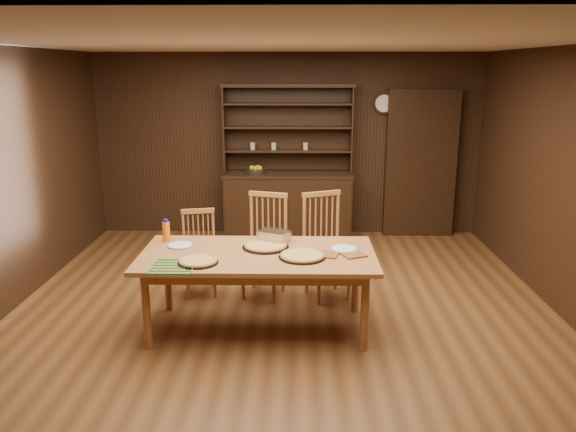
{
  "coord_description": "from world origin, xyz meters",
  "views": [
    {
      "loc": [
        0.14,
        -5.1,
        2.39
      ],
      "look_at": [
        0.04,
        0.4,
        0.93
      ],
      "focal_mm": 35.0,
      "sensor_mm": 36.0,
      "label": 1
    }
  ],
  "objects_px": {
    "china_hutch": "(288,197)",
    "dining_table": "(258,260)",
    "juice_bottle": "(166,231)",
    "chair_center": "(266,241)",
    "chair_right": "(325,241)",
    "chair_left": "(199,250)"
  },
  "relations": [
    {
      "from": "china_hutch",
      "to": "dining_table",
      "type": "relative_size",
      "value": 1.02
    },
    {
      "from": "dining_table",
      "to": "juice_bottle",
      "type": "distance_m",
      "value": 0.99
    },
    {
      "from": "chair_center",
      "to": "chair_right",
      "type": "height_order",
      "value": "chair_right"
    },
    {
      "from": "chair_center",
      "to": "chair_right",
      "type": "bearing_deg",
      "value": 13.78
    },
    {
      "from": "chair_center",
      "to": "juice_bottle",
      "type": "height_order",
      "value": "chair_center"
    },
    {
      "from": "dining_table",
      "to": "juice_bottle",
      "type": "height_order",
      "value": "juice_bottle"
    },
    {
      "from": "dining_table",
      "to": "chair_right",
      "type": "bearing_deg",
      "value": 52.73
    },
    {
      "from": "china_hutch",
      "to": "chair_center",
      "type": "distance_m",
      "value": 2.13
    },
    {
      "from": "chair_center",
      "to": "juice_bottle",
      "type": "relative_size",
      "value": 5.02
    },
    {
      "from": "china_hutch",
      "to": "chair_left",
      "type": "bearing_deg",
      "value": -113.56
    },
    {
      "from": "juice_bottle",
      "to": "chair_right",
      "type": "bearing_deg",
      "value": 18.07
    },
    {
      "from": "chair_left",
      "to": "juice_bottle",
      "type": "distance_m",
      "value": 0.69
    },
    {
      "from": "dining_table",
      "to": "chair_left",
      "type": "xyz_separation_m",
      "value": [
        -0.7,
        0.89,
        -0.2
      ]
    },
    {
      "from": "china_hutch",
      "to": "juice_bottle",
      "type": "xyz_separation_m",
      "value": [
        -1.13,
        -2.65,
        0.26
      ]
    },
    {
      "from": "chair_right",
      "to": "dining_table",
      "type": "bearing_deg",
      "value": -149.61
    },
    {
      "from": "chair_left",
      "to": "chair_right",
      "type": "xyz_separation_m",
      "value": [
        1.35,
        -0.04,
        0.11
      ]
    },
    {
      "from": "china_hutch",
      "to": "chair_right",
      "type": "distance_m",
      "value": 2.18
    },
    {
      "from": "chair_left",
      "to": "china_hutch",
      "type": "bearing_deg",
      "value": 54.29
    },
    {
      "from": "dining_table",
      "to": "chair_right",
      "type": "distance_m",
      "value": 1.08
    },
    {
      "from": "chair_center",
      "to": "chair_right",
      "type": "relative_size",
      "value": 0.99
    },
    {
      "from": "dining_table",
      "to": "chair_center",
      "type": "height_order",
      "value": "chair_center"
    },
    {
      "from": "china_hutch",
      "to": "juice_bottle",
      "type": "bearing_deg",
      "value": -113.16
    }
  ]
}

